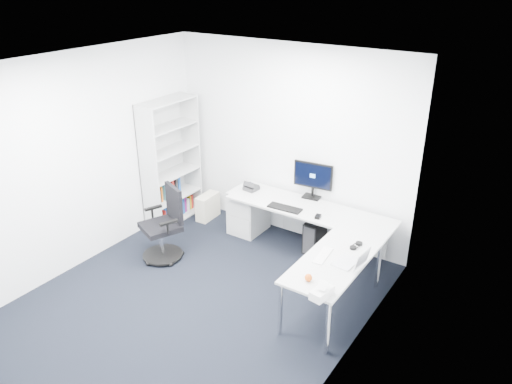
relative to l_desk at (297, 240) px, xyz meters
The scene contains 22 objects.
ground 1.54m from the l_desk, 111.45° to the right, with size 4.20×4.20×0.00m, color black.
ceiling 2.81m from the l_desk, 111.45° to the right, with size 4.20×4.20×0.00m, color white.
wall_back 1.35m from the l_desk, 128.16° to the left, with size 3.60×0.02×2.70m, color white.
wall_front 3.69m from the l_desk, 98.93° to the right, with size 3.60×0.02×2.70m, color white.
wall_left 2.92m from the l_desk, 149.22° to the right, with size 0.02×4.20×2.70m, color white.
wall_right 2.14m from the l_desk, 48.24° to the right, with size 0.02×4.20×2.70m, color white.
l_desk is the anchor object (origin of this frame).
drawer_pedestal 1.08m from the l_desk, 159.51° to the left, with size 0.43×0.53×0.65m, color #B6B8B8.
bookshelf 2.26m from the l_desk, behind, with size 0.36×0.93×1.87m, color #BABCBC, non-canonical shape.
task_chair 1.79m from the l_desk, 150.01° to the right, with size 0.56×0.56×0.99m, color black, non-canonical shape.
black_pc_tower 0.47m from the l_desk, 82.78° to the left, with size 0.20×0.46×0.45m, color black.
beige_pc_tower 1.80m from the l_desk, 168.65° to the left, with size 0.18×0.41×0.39m, color beige.
power_strip 0.77m from the l_desk, 60.35° to the left, with size 0.37×0.06×0.04m, color silver.
monitor 0.87m from the l_desk, 101.54° to the left, with size 0.55×0.17×0.52m, color black, non-canonical shape.
black_keyboard 0.45m from the l_desk, 154.93° to the left, with size 0.45×0.16×0.02m, color black.
mouse 0.43m from the l_desk, 31.02° to the left, with size 0.06×0.11×0.03m, color black.
desk_phone 1.11m from the l_desk, 158.62° to the left, with size 0.18×0.18×0.13m, color #2A2B2D, non-canonical shape.
laptop 1.22m from the l_desk, 33.88° to the right, with size 0.31×0.30×0.22m, color silver, non-canonical shape.
white_keyboard 1.00m from the l_desk, 43.56° to the right, with size 0.11×0.38×0.01m, color silver.
headphones 1.01m from the l_desk, 16.18° to the right, with size 0.12×0.19×0.05m, color black, non-canonical shape.
orange_fruit 1.44m from the l_desk, 56.30° to the right, with size 0.08×0.08×0.08m, color #D55412.
tissue_box 1.70m from the l_desk, 52.72° to the right, with size 0.13×0.25×0.09m, color silver.
Camera 1 is at (3.21, -3.56, 3.58)m, focal length 35.00 mm.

